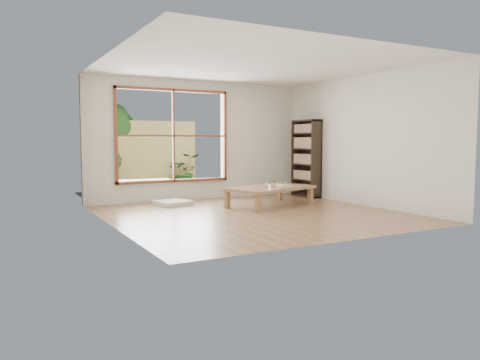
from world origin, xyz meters
The scene contains 15 objects.
ground centered at (0.00, 0.00, 0.00)m, with size 5.00×5.00×0.00m, color olive.
low_table centered at (0.79, 0.74, 0.34)m, with size 1.98×1.47×0.39m.
floor_cushion centered at (-0.88, 1.78, 0.04)m, with size 0.61×0.61×0.09m, color beige.
bookshelf centered at (2.34, 1.63, 0.89)m, with size 0.28×0.80×1.77m, color black.
glass_tall centered at (0.67, 0.66, 0.46)m, with size 0.08×0.08×0.15m, color silver.
glass_mid centered at (0.96, 0.79, 0.44)m, with size 0.08×0.08×0.11m, color silver.
glass_short centered at (0.84, 0.87, 0.43)m, with size 0.07×0.07×0.09m, color silver.
glass_small centered at (0.73, 0.71, 0.43)m, with size 0.07×0.07×0.09m, color silver.
food_tray centered at (1.19, 0.77, 0.41)m, with size 0.30×0.24×0.08m.
deck centered at (-0.60, 3.56, 0.00)m, with size 2.80×2.00×0.05m, color #372F28.
garden_bench centered at (-1.03, 3.24, 0.35)m, with size 1.24×0.42×0.39m.
bamboo_fence centered at (-0.60, 4.56, 0.90)m, with size 2.80×0.06×1.80m, color tan.
shrub_right centered at (0.41, 4.37, 0.49)m, with size 0.84×0.73×0.93m, color #235720.
shrub_left centered at (-1.52, 4.25, 0.52)m, with size 0.54×0.43×0.98m, color #235720.
garden_tree centered at (-1.28, 4.86, 1.63)m, with size 1.04×0.85×2.22m.
Camera 1 is at (-4.15, -7.10, 1.31)m, focal length 35.00 mm.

